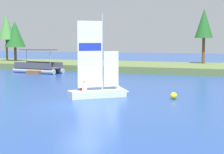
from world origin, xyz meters
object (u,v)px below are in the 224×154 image
shoreline_tree_left (6,27)px  channel_buoy (174,96)px  shoreline_tree_midleft (15,34)px  shoreline_tree_centre (204,24)px  wooden_dock (45,71)px  sailboat (105,90)px  pontoon_boat (38,67)px

shoreline_tree_left → channel_buoy: shoreline_tree_left is taller
shoreline_tree_midleft → shoreline_tree_centre: 28.42m
wooden_dock → sailboat: size_ratio=0.92×
pontoon_boat → wooden_dock: bearing=77.7°
wooden_dock → pontoon_boat: bearing=-111.3°
pontoon_boat → channel_buoy: 24.40m
shoreline_tree_midleft → wooden_dock: bearing=-40.6°
shoreline_tree_midleft → shoreline_tree_left: bearing=-155.2°
shoreline_tree_centre → sailboat: bearing=-95.5°
shoreline_tree_midleft → pontoon_boat: 15.28m
shoreline_tree_midleft → pontoon_boat: shoreline_tree_midleft is taller
wooden_dock → shoreline_tree_midleft: bearing=139.4°
shoreline_tree_midleft → shoreline_tree_centre: shoreline_tree_centre is taller
wooden_dock → pontoon_boat: size_ratio=0.84×
pontoon_boat → sailboat: bearing=-36.5°
shoreline_tree_centre → pontoon_boat: (-17.67, -13.07, -5.45)m
sailboat → pontoon_boat: sailboat is taller
wooden_dock → sailboat: sailboat is taller
shoreline_tree_centre → wooden_dock: size_ratio=1.35×
shoreline_tree_midleft → channel_buoy: size_ratio=13.39×
shoreline_tree_left → shoreline_tree_midleft: shoreline_tree_left is taller
shoreline_tree_centre → pontoon_boat: 22.65m
shoreline_tree_centre → channel_buoy: shoreline_tree_centre is taller
shoreline_tree_left → shoreline_tree_midleft: size_ratio=1.20×
shoreline_tree_left → shoreline_tree_midleft: bearing=24.8°
shoreline_tree_midleft → wooden_dock: 15.10m
wooden_dock → pontoon_boat: (-0.33, -0.86, 0.47)m
shoreline_tree_left → shoreline_tree_centre: 29.62m
shoreline_tree_midleft → channel_buoy: bearing=-39.4°
sailboat → channel_buoy: (4.66, 0.65, -0.27)m
shoreline_tree_centre → wooden_dock: (-17.34, -12.21, -5.93)m
shoreline_tree_left → shoreline_tree_midleft: 1.75m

